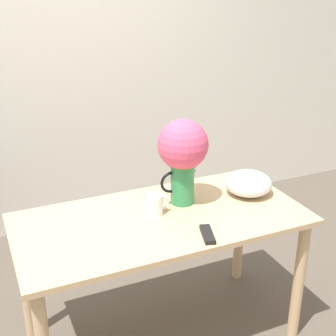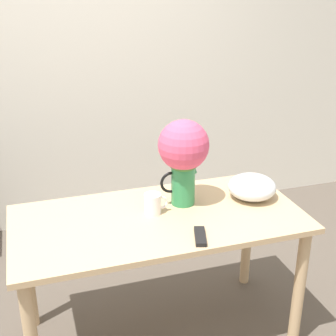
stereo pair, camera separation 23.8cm
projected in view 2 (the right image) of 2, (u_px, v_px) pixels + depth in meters
name	position (u px, v px, depth m)	size (l,w,h in m)	color
wall_back	(67.00, 60.00, 3.38)	(8.00, 0.05, 2.60)	silver
table	(159.00, 235.00, 2.39)	(1.46, 0.71, 0.75)	tan
flower_vase	(183.00, 152.00, 2.38)	(0.26, 0.26, 0.46)	#2D844C
coffee_mug	(153.00, 204.00, 2.36)	(0.12, 0.09, 0.11)	white
white_bowl	(252.00, 187.00, 2.52)	(0.26, 0.26, 0.13)	silver
remote_control	(200.00, 236.00, 2.16)	(0.09, 0.16, 0.02)	black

